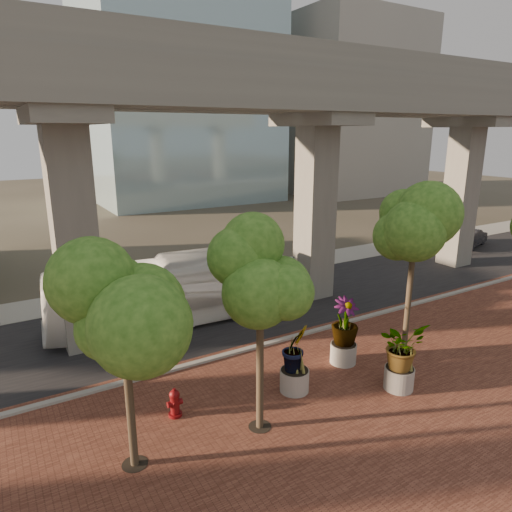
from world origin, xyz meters
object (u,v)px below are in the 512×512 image
parked_car (469,238)px  fire_hydrant (175,403)px  transit_bus (172,292)px  planter_front (402,349)px

parked_car → fire_hydrant: 29.27m
parked_car → transit_bus: bearing=76.5°
planter_front → fire_hydrant: bearing=161.3°
fire_hydrant → planter_front: (7.28, -2.47, 1.05)m
parked_car → fire_hydrant: bearing=89.9°
transit_bus → parked_car: 25.27m
fire_hydrant → parked_car: bearing=18.4°
transit_bus → planter_front: bearing=-148.7°
parked_car → planter_front: 23.61m
transit_bus → parked_car: size_ratio=2.52×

